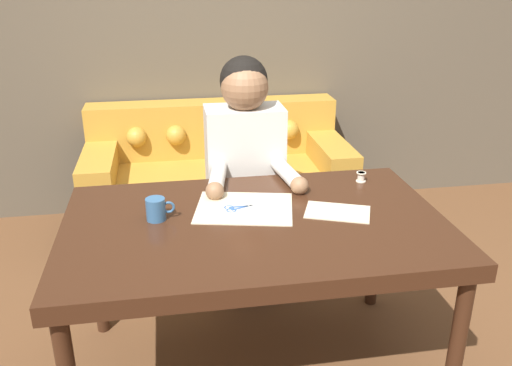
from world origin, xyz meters
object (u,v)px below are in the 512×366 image
person (245,178)px  thread_spool (361,177)px  dining_table (255,236)px  couch (218,185)px  scissors (242,207)px  mug (156,209)px

person → thread_spool: (0.49, -0.31, 0.10)m
thread_spool → dining_table: bearing=-149.8°
couch → thread_spool: bearing=-63.4°
couch → thread_spool: couch is taller
couch → person: 0.89m
dining_table → scissors: 0.15m
couch → person: size_ratio=1.31×
person → thread_spool: person is taller
scissors → thread_spool: bearing=18.6°
couch → mug: (-0.37, -1.37, 0.48)m
couch → scissors: bearing=-91.0°
couch → person: (0.07, -0.81, 0.36)m
person → scissors: bearing=-100.0°
couch → thread_spool: 1.33m
couch → dining_table: bearing=-89.5°
person → mug: person is taller
dining_table → thread_spool: size_ratio=33.25×
couch → scissors: couch is taller
person → thread_spool: bearing=-32.1°
dining_table → thread_spool: bearing=30.2°
couch → mug: size_ratio=14.75×
dining_table → scissors: bearing=106.0°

